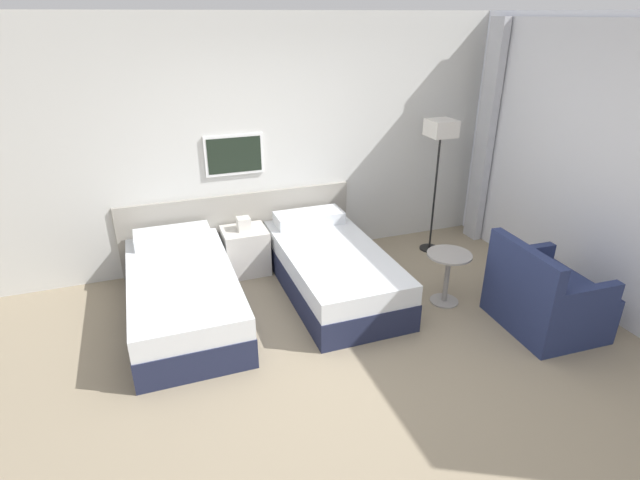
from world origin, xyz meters
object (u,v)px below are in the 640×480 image
Objects in this scene: floor_lamp at (440,139)px; nightstand at (246,250)px; bed_near_door at (183,293)px; side_table at (448,269)px; armchair at (545,299)px; bed_near_window at (332,268)px.

nightstand is at bearing 174.80° from floor_lamp.
bed_near_door is at bearing -136.80° from nightstand.
side_table is 0.91m from armchair.
bed_near_door is 3.63× the size of side_table.
bed_near_door is 1.00× the size of bed_near_window.
nightstand is 0.70× the size of armchair.
bed_near_window is (1.51, 0.00, 0.00)m from bed_near_door.
armchair reaches higher than bed_near_window.
nightstand is 2.53m from floor_lamp.
armchair reaches higher than nightstand.
bed_near_door is 2.58m from side_table.
nightstand is 3.09m from armchair.
nightstand is 1.20× the size of side_table.
bed_near_window is 1.04m from nightstand.
side_table is at bearing 45.00° from armchair.
bed_near_window is 1.18m from side_table.
side_table is (2.50, -0.63, 0.13)m from bed_near_door.
bed_near_door is 3.26m from floor_lamp.
side_table is (0.99, -0.63, 0.13)m from bed_near_window.
bed_near_window is at bearing -43.20° from nightstand.
armchair is at bearing -40.45° from nightstand.
nightstand is at bearing 43.20° from bed_near_door.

